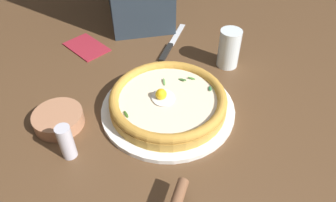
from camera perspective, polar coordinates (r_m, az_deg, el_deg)
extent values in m
cube|color=brown|center=(0.80, 1.13, -4.08)|extent=(2.40, 2.40, 0.03)
cylinder|color=white|center=(0.80, 0.00, -1.36)|extent=(0.33, 0.33, 0.01)
cylinder|color=gold|center=(0.79, 0.00, -0.40)|extent=(0.29, 0.29, 0.02)
torus|color=gold|center=(0.78, 0.00, 0.59)|extent=(0.29, 0.29, 0.02)
cylinder|color=#FAE5C1|center=(0.78, 0.00, 0.38)|extent=(0.24, 0.24, 0.00)
ellipsoid|color=white|center=(0.78, -0.87, 0.65)|extent=(0.06, 0.06, 0.01)
sphere|color=yellow|center=(0.77, -1.24, 1.20)|extent=(0.03, 0.03, 0.03)
ellipsoid|color=#4E863E|center=(0.83, 2.55, 3.82)|extent=(0.02, 0.02, 0.01)
ellipsoid|color=#61964C|center=(0.82, -0.96, 3.37)|extent=(0.03, 0.01, 0.01)
ellipsoid|color=#2C723F|center=(0.81, 7.50, 2.22)|extent=(0.02, 0.01, 0.01)
ellipsoid|color=#488735|center=(0.84, 4.21, 4.07)|extent=(0.02, 0.02, 0.01)
ellipsoid|color=#365E1E|center=(0.74, -7.47, -2.35)|extent=(0.02, 0.01, 0.01)
cylinder|color=#B37856|center=(0.81, -18.88, -3.05)|extent=(0.12, 0.12, 0.03)
cylinder|color=brown|center=(0.60, 1.60, -17.32)|extent=(0.09, 0.07, 0.02)
cube|color=silver|center=(1.10, 1.62, 11.76)|extent=(0.13, 0.09, 0.00)
cube|color=black|center=(1.00, -0.34, 8.64)|extent=(0.09, 0.07, 0.01)
cylinder|color=silver|center=(0.94, 10.80, 9.16)|extent=(0.06, 0.06, 0.11)
cylinder|color=#B52F39|center=(0.96, 10.51, 7.29)|extent=(0.06, 0.06, 0.04)
cube|color=maroon|center=(1.06, -14.30, 9.38)|extent=(0.17, 0.15, 0.01)
cylinder|color=silver|center=(0.71, -17.62, -6.96)|extent=(0.03, 0.03, 0.09)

